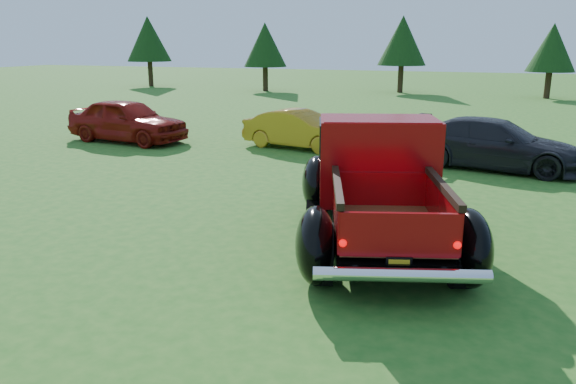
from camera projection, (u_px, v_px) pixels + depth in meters
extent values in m
plane|color=#25601B|center=(259.00, 260.00, 8.82)|extent=(120.00, 120.00, 0.00)
cylinder|color=#332114|center=(151.00, 74.00, 43.15)|extent=(0.36, 0.36, 1.87)
cone|color=black|center=(148.00, 39.00, 42.48)|extent=(3.33, 3.33, 3.33)
cylinder|color=#332114|center=(265.00, 79.00, 38.90)|extent=(0.36, 0.36, 1.66)
cone|color=black|center=(265.00, 45.00, 38.30)|extent=(2.94, 2.94, 2.94)
cylinder|color=#332114|center=(400.00, 79.00, 37.65)|extent=(0.36, 0.36, 1.80)
cone|color=black|center=(402.00, 40.00, 37.00)|extent=(3.20, 3.20, 3.20)
cylinder|color=#332114|center=(548.00, 85.00, 33.74)|extent=(0.36, 0.36, 1.58)
cone|color=black|center=(552.00, 47.00, 33.17)|extent=(2.82, 2.82, 2.82)
cylinder|color=black|center=(323.00, 254.00, 7.87)|extent=(0.52, 0.93, 0.89)
cylinder|color=black|center=(460.00, 256.00, 7.77)|extent=(0.52, 0.93, 0.89)
cylinder|color=black|center=(322.00, 189.00, 11.30)|extent=(0.52, 0.93, 0.89)
cylinder|color=black|center=(416.00, 191.00, 11.21)|extent=(0.52, 0.93, 0.89)
cube|color=black|center=(378.00, 213.00, 9.58)|extent=(3.06, 5.46, 0.22)
cube|color=#90070B|center=(369.00, 164.00, 11.23)|extent=(2.31, 2.16, 0.69)
cube|color=silver|center=(366.00, 156.00, 12.06)|extent=(1.72, 0.60, 0.56)
cube|color=#90070B|center=(377.00, 160.00, 9.74)|extent=(2.28, 1.82, 1.45)
cube|color=black|center=(378.00, 138.00, 9.64)|extent=(2.28, 1.73, 0.56)
cube|color=#90070B|center=(379.00, 120.00, 9.56)|extent=(2.16, 1.69, 0.09)
cube|color=brown|center=(388.00, 228.00, 8.19)|extent=(2.10, 2.58, 0.06)
cube|color=#90070B|center=(337.00, 208.00, 8.15)|extent=(0.72, 2.14, 0.58)
cube|color=#90070B|center=(442.00, 210.00, 8.07)|extent=(0.72, 2.14, 0.58)
cube|color=#90070B|center=(381.00, 190.00, 9.18)|extent=(1.45, 0.51, 0.58)
cube|color=#90070B|center=(400.00, 235.00, 7.04)|extent=(1.45, 0.52, 0.58)
cube|color=black|center=(338.00, 185.00, 8.06)|extent=(0.77, 2.15, 0.10)
cube|color=black|center=(443.00, 187.00, 7.98)|extent=(0.77, 2.15, 0.10)
ellipsoid|color=black|center=(315.00, 245.00, 7.84)|extent=(0.84, 1.28, 0.98)
ellipsoid|color=black|center=(469.00, 248.00, 7.73)|extent=(0.84, 1.28, 0.98)
ellipsoid|color=black|center=(316.00, 183.00, 11.27)|extent=(0.84, 1.28, 0.98)
ellipsoid|color=black|center=(422.00, 184.00, 11.17)|extent=(0.84, 1.28, 0.98)
cube|color=black|center=(316.00, 220.00, 9.61)|extent=(1.04, 2.34, 0.07)
cube|color=black|center=(440.00, 222.00, 9.51)|extent=(1.04, 2.34, 0.07)
cylinder|color=silver|center=(401.00, 275.00, 6.88)|extent=(2.12, 0.82, 0.18)
cube|color=black|center=(399.00, 263.00, 7.09)|extent=(0.32, 0.12, 0.17)
cube|color=gold|center=(399.00, 264.00, 7.08)|extent=(0.26, 0.09, 0.11)
sphere|color=#CC0505|center=(343.00, 243.00, 7.07)|extent=(0.10, 0.10, 0.10)
sphere|color=#CC0505|center=(457.00, 245.00, 7.00)|extent=(0.10, 0.10, 0.10)
imported|color=maroon|center=(127.00, 120.00, 19.11)|extent=(4.49, 2.24, 1.47)
imported|color=#B88018|center=(300.00, 129.00, 17.94)|extent=(3.87, 1.99, 1.22)
imported|color=black|center=(495.00, 144.00, 15.06)|extent=(4.86, 2.68, 1.33)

